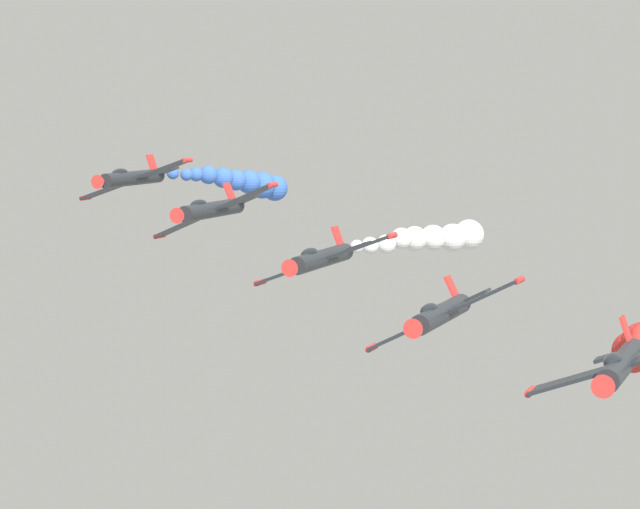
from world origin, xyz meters
TOP-DOWN VIEW (x-y plane):
  - airplane_lead at (-20.61, 16.71)m, footprint 9.13×10.35m
  - smoke_trail_lead at (-19.15, -1.13)m, footprint 4.00×16.59m
  - airplane_left_inner at (-9.77, 8.14)m, footprint 8.72×10.35m
  - airplane_right_inner at (-0.02, -0.12)m, footprint 9.09×10.35m
  - smoke_trail_right_inner at (-2.41, -18.74)m, footprint 5.43×17.14m
  - airplane_left_outer at (10.45, -7.26)m, footprint 8.91×10.35m
  - airplane_right_outer at (20.99, -16.34)m, footprint 9.14×10.35m
  - smoke_trail_right_outer at (19.60, -36.52)m, footprint 3.86×19.10m

SIDE VIEW (x-z plane):
  - smoke_trail_lead at x=-19.15m, z-range 93.47..98.35m
  - airplane_lead at x=-20.61m, z-range 96.08..99.63m
  - airplane_left_inner at x=-9.77m, z-range 96.27..100.85m
  - smoke_trail_right_inner at x=-2.41m, z-range 99.04..101.33m
  - airplane_right_inner at x=-0.02m, z-range 98.59..102.25m
  - airplane_left_outer at x=10.45m, z-range 100.63..104.79m
  - smoke_trail_right_outer at x=19.60m, z-range 101.06..104.83m
  - airplane_right_outer at x=20.99m, z-range 102.50..106.03m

